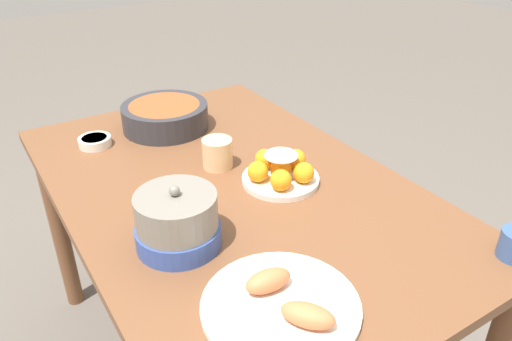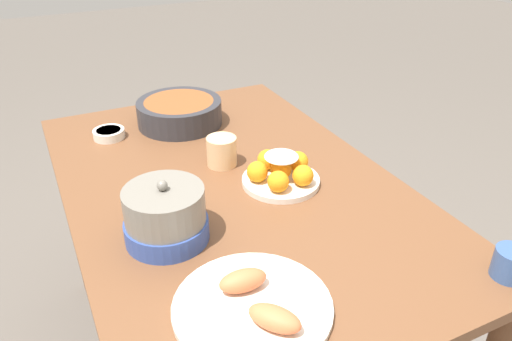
{
  "view_description": "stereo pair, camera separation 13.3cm",
  "coord_description": "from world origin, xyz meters",
  "px_view_note": "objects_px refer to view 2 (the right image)",
  "views": [
    {
      "loc": [
        -1.01,
        0.56,
        1.43
      ],
      "look_at": [
        -0.03,
        -0.06,
        0.77
      ],
      "focal_mm": 35.0,
      "sensor_mm": 36.0,
      "label": 1
    },
    {
      "loc": [
        -1.07,
        0.45,
        1.43
      ],
      "look_at": [
        -0.03,
        -0.06,
        0.77
      ],
      "focal_mm": 35.0,
      "sensor_mm": 36.0,
      "label": 2
    }
  ],
  "objects_px": {
    "cup_near": "(510,264)",
    "warming_pot": "(165,215)",
    "sauce_bowl": "(109,133)",
    "cake_plate": "(281,173)",
    "seafood_platter": "(254,305)",
    "cup_far": "(222,151)",
    "dining_table": "(232,213)",
    "serving_bowl": "(178,112)"
  },
  "relations": [
    {
      "from": "cup_near",
      "to": "warming_pot",
      "type": "bearing_deg",
      "value": 54.15
    },
    {
      "from": "sauce_bowl",
      "to": "cup_near",
      "type": "distance_m",
      "value": 1.19
    },
    {
      "from": "cake_plate",
      "to": "cup_near",
      "type": "xyz_separation_m",
      "value": [
        -0.53,
        -0.25,
        -0.0
      ]
    },
    {
      "from": "cake_plate",
      "to": "warming_pot",
      "type": "xyz_separation_m",
      "value": [
        -0.1,
        0.35,
        0.03
      ]
    },
    {
      "from": "cake_plate",
      "to": "sauce_bowl",
      "type": "height_order",
      "value": "cake_plate"
    },
    {
      "from": "seafood_platter",
      "to": "cup_far",
      "type": "xyz_separation_m",
      "value": [
        0.56,
        -0.17,
        0.03
      ]
    },
    {
      "from": "dining_table",
      "to": "seafood_platter",
      "type": "relative_size",
      "value": 4.35
    },
    {
      "from": "dining_table",
      "to": "sauce_bowl",
      "type": "distance_m",
      "value": 0.51
    },
    {
      "from": "serving_bowl",
      "to": "cup_near",
      "type": "relative_size",
      "value": 3.99
    },
    {
      "from": "sauce_bowl",
      "to": "cup_far",
      "type": "distance_m",
      "value": 0.41
    },
    {
      "from": "sauce_bowl",
      "to": "warming_pot",
      "type": "distance_m",
      "value": 0.59
    },
    {
      "from": "cup_near",
      "to": "cup_far",
      "type": "relative_size",
      "value": 0.82
    },
    {
      "from": "dining_table",
      "to": "cup_far",
      "type": "relative_size",
      "value": 15.46
    },
    {
      "from": "cake_plate",
      "to": "sauce_bowl",
      "type": "distance_m",
      "value": 0.61
    },
    {
      "from": "sauce_bowl",
      "to": "seafood_platter",
      "type": "height_order",
      "value": "seafood_platter"
    },
    {
      "from": "dining_table",
      "to": "warming_pot",
      "type": "height_order",
      "value": "warming_pot"
    },
    {
      "from": "serving_bowl",
      "to": "cup_near",
      "type": "xyz_separation_m",
      "value": [
        -1.03,
        -0.37,
        -0.01
      ]
    },
    {
      "from": "cup_far",
      "to": "seafood_platter",
      "type": "bearing_deg",
      "value": 163.43
    },
    {
      "from": "dining_table",
      "to": "cake_plate",
      "type": "relative_size",
      "value": 6.33
    },
    {
      "from": "dining_table",
      "to": "cup_near",
      "type": "relative_size",
      "value": 18.85
    },
    {
      "from": "cake_plate",
      "to": "serving_bowl",
      "type": "height_order",
      "value": "cake_plate"
    },
    {
      "from": "dining_table",
      "to": "sauce_bowl",
      "type": "height_order",
      "value": "sauce_bowl"
    },
    {
      "from": "warming_pot",
      "to": "serving_bowl",
      "type": "bearing_deg",
      "value": -20.57
    },
    {
      "from": "sauce_bowl",
      "to": "cup_near",
      "type": "xyz_separation_m",
      "value": [
        -1.02,
        -0.61,
        0.02
      ]
    },
    {
      "from": "dining_table",
      "to": "cup_far",
      "type": "xyz_separation_m",
      "value": [
        0.11,
        -0.02,
        0.14
      ]
    },
    {
      "from": "serving_bowl",
      "to": "cup_near",
      "type": "distance_m",
      "value": 1.09
    },
    {
      "from": "cup_near",
      "to": "serving_bowl",
      "type": "bearing_deg",
      "value": 19.85
    },
    {
      "from": "cake_plate",
      "to": "serving_bowl",
      "type": "distance_m",
      "value": 0.51
    },
    {
      "from": "cup_far",
      "to": "warming_pot",
      "type": "distance_m",
      "value": 0.37
    },
    {
      "from": "cake_plate",
      "to": "serving_bowl",
      "type": "bearing_deg",
      "value": 14.05
    },
    {
      "from": "cake_plate",
      "to": "sauce_bowl",
      "type": "relative_size",
      "value": 2.12
    },
    {
      "from": "seafood_platter",
      "to": "warming_pot",
      "type": "bearing_deg",
      "value": 15.63
    },
    {
      "from": "cup_near",
      "to": "cup_far",
      "type": "bearing_deg",
      "value": 26.42
    },
    {
      "from": "dining_table",
      "to": "serving_bowl",
      "type": "xyz_separation_m",
      "value": [
        0.44,
        0.0,
        0.14
      ]
    },
    {
      "from": "serving_bowl",
      "to": "cup_far",
      "type": "distance_m",
      "value": 0.33
    },
    {
      "from": "dining_table",
      "to": "serving_bowl",
      "type": "bearing_deg",
      "value": 0.58
    },
    {
      "from": "cake_plate",
      "to": "seafood_platter",
      "type": "height_order",
      "value": "cake_plate"
    },
    {
      "from": "seafood_platter",
      "to": "serving_bowl",
      "type": "bearing_deg",
      "value": -9.21
    },
    {
      "from": "serving_bowl",
      "to": "cup_far",
      "type": "relative_size",
      "value": 3.27
    },
    {
      "from": "serving_bowl",
      "to": "cup_near",
      "type": "height_order",
      "value": "serving_bowl"
    },
    {
      "from": "sauce_bowl",
      "to": "cup_far",
      "type": "height_order",
      "value": "cup_far"
    },
    {
      "from": "seafood_platter",
      "to": "cup_far",
      "type": "relative_size",
      "value": 3.56
    }
  ]
}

